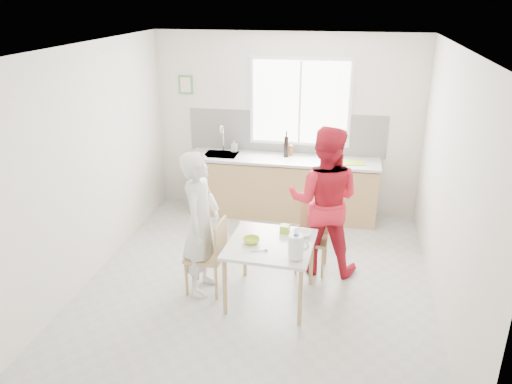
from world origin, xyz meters
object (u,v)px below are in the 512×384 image
Objects in this scene: chair_far at (313,234)px; person_red at (324,201)px; wine_bottle_b at (286,147)px; bowl_white at (302,234)px; dining_table at (271,249)px; chair_left at (211,253)px; person_white at (201,224)px; bowl_green at (251,240)px; wine_bottle_a at (286,146)px; milk_jug at (296,246)px.

chair_far is 0.47m from person_red.
wine_bottle_b is at bearing -63.98° from person_red.
person_red is 0.60m from bowl_white.
person_red is (0.51, 0.77, 0.28)m from dining_table.
chair_left is 0.53× the size of person_white.
person_red reaches higher than wine_bottle_b.
bowl_white is at bearing -95.08° from chair_far.
person_white is (-1.18, -0.75, 0.38)m from chair_far.
bowl_green is at bearing -91.03° from wine_bottle_b.
wine_bottle_a reaches higher than chair_left.
chair_far is 1.78m from wine_bottle_b.
wine_bottle_a is at bearing 88.86° from bowl_green.
person_red is at bearing 124.83° from chair_left.
bowl_green is at bearing -94.86° from person_white.
dining_table is 5.29× the size of bowl_green.
chair_far is 0.63m from bowl_white.
bowl_white is (1.00, 0.19, 0.24)m from chair_left.
wine_bottle_a is at bearing 93.77° from dining_table.
wine_bottle_b is (-0.16, 2.37, 0.44)m from dining_table.
person_red is at bearing 82.47° from milk_jug.
bowl_green is 0.67× the size of milk_jug.
milk_jug is at bearing 74.48° from chair_left.
chair_left is 1.04m from bowl_white.
chair_far is at bearing -70.65° from wine_bottle_b.
person_red is at bearing 48.65° from bowl_green.
bowl_white is 0.54m from milk_jug.
bowl_green is (0.58, -0.08, -0.10)m from person_white.
dining_table is 0.23m from bowl_green.
wine_bottle_a reaches higher than wine_bottle_b.
bowl_white is at bearing -77.51° from wine_bottle_a.
milk_jug is 2.70m from wine_bottle_a.
dining_table is 0.58× the size of person_white.
person_white is (-0.10, 0.01, 0.35)m from chair_left.
milk_jug is 0.85× the size of wine_bottle_a.
milk_jug is at bearing 82.47° from person_red.
person_red reaches higher than person_white.
milk_jug is at bearing -104.12° from person_white.
dining_table is at bearing 59.74° from person_red.
person_red is 1.74m from wine_bottle_b.
wine_bottle_a reaches higher than dining_table.
chair_far is at bearing 54.21° from bowl_green.
chair_left is 4.85× the size of bowl_green.
chair_far is at bearing 81.67° from bowl_white.
person_white is at bearing 176.75° from dining_table.
wine_bottle_a is at bearing 102.49° from bowl_white.
chair_left is at bearing 34.83° from person_red.
bowl_green is 2.43m from wine_bottle_b.
bowl_green reaches higher than dining_table.
person_red is 9.01× the size of bowl_white.
wine_bottle_a is at bearing -63.81° from person_red.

